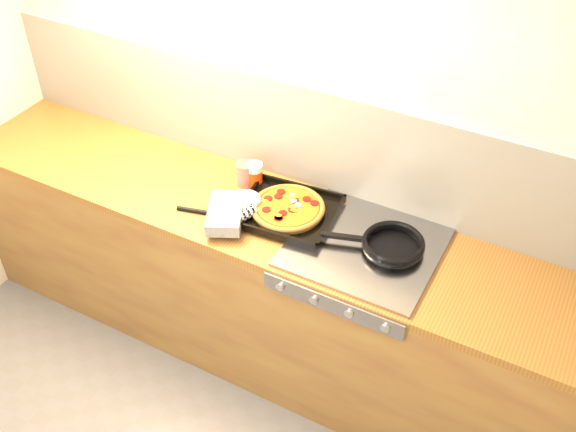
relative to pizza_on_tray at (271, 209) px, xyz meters
The scene contains 9 objects.
room_shell 0.36m from the pizza_on_tray, 92.00° to the left, with size 3.20×3.20×3.20m.
counter_run 0.49m from the pizza_on_tray, 143.71° to the left, with size 3.20×0.62×0.90m.
stovetop 0.44m from the pizza_on_tray, ahead, with size 0.60×0.56×0.02m, color gray.
pizza_on_tray is the anchor object (origin of this frame).
frying_pan 0.54m from the pizza_on_tray, ahead, with size 0.45×0.33×0.04m.
tomato_can 0.26m from the pizza_on_tray, 146.25° to the left, with size 0.10×0.10×0.12m.
juice_glass 0.24m from the pizza_on_tray, 137.85° to the left, with size 0.09×0.09×0.12m.
wooden_spoon 0.24m from the pizza_on_tray, 49.07° to the left, with size 0.28×0.15×0.02m.
black_spatula 0.28m from the pizza_on_tray, 154.47° to the right, with size 0.29×0.12×0.02m.
Camera 1 is at (1.14, -0.85, 2.79)m, focal length 42.00 mm.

